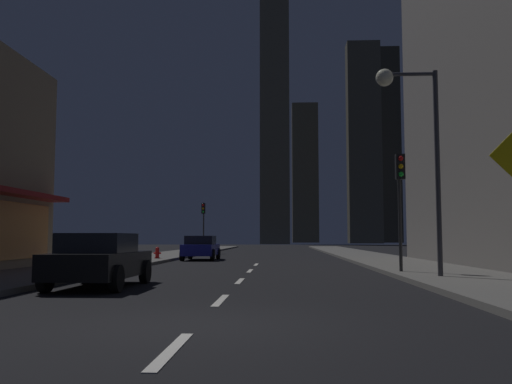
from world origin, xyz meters
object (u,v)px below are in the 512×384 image
fire_hydrant_far_left (157,253)px  street_lamp_right (410,120)px  car_parked_near (100,260)px  traffic_light_near_right (400,185)px  car_parked_far (201,248)px  traffic_light_far_left (203,216)px

fire_hydrant_far_left → street_lamp_right: bearing=-51.3°
car_parked_near → fire_hydrant_far_left: bearing=97.8°
fire_hydrant_far_left → traffic_light_near_right: size_ratio=0.16×
car_parked_near → fire_hydrant_far_left: car_parked_near is taller
car_parked_far → traffic_light_near_right: bearing=-55.7°
car_parked_near → traffic_light_near_right: traffic_light_near_right is taller
traffic_light_far_left → street_lamp_right: 31.66m
fire_hydrant_far_left → traffic_light_far_left: bearing=88.5°
traffic_light_near_right → street_lamp_right: 2.94m
car_parked_far → street_lamp_right: 18.50m
fire_hydrant_far_left → traffic_light_far_left: 15.84m
fire_hydrant_far_left → car_parked_near: bearing=-82.2°
traffic_light_near_right → traffic_light_far_left: size_ratio=1.00×
traffic_light_near_right → traffic_light_far_left: (-11.00, 27.42, 0.00)m
car_parked_far → traffic_light_near_right: 16.32m
fire_hydrant_far_left → traffic_light_far_left: traffic_light_far_left is taller
fire_hydrant_far_left → traffic_light_far_left: size_ratio=0.16×
car_parked_near → traffic_light_near_right: (9.10, 5.04, 2.45)m
traffic_light_near_right → traffic_light_far_left: same height
car_parked_near → fire_hydrant_far_left: size_ratio=6.48×
traffic_light_far_left → fire_hydrant_far_left: bearing=-91.5°
fire_hydrant_far_left → traffic_light_near_right: (11.40, -11.82, 2.74)m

